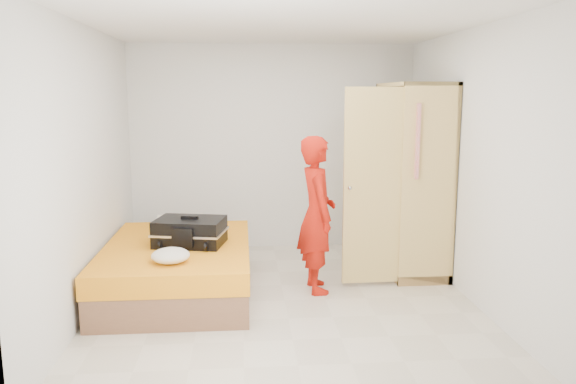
{
  "coord_description": "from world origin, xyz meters",
  "views": [
    {
      "loc": [
        -0.39,
        -5.17,
        1.98
      ],
      "look_at": [
        0.07,
        0.4,
        1.0
      ],
      "focal_mm": 35.0,
      "sensor_mm": 36.0,
      "label": 1
    }
  ],
  "objects": [
    {
      "name": "pillow",
      "position": [
        -1.1,
        1.18,
        0.55
      ],
      "size": [
        0.56,
        0.34,
        0.1
      ],
      "primitive_type": "cube",
      "rotation": [
        0.0,
        0.0,
        0.13
      ],
      "color": "beige",
      "rests_on": "bed"
    },
    {
      "name": "bed",
      "position": [
        -1.05,
        0.33,
        0.25
      ],
      "size": [
        1.42,
        2.02,
        0.5
      ],
      "color": "brown",
      "rests_on": "ground"
    },
    {
      "name": "round_cushion",
      "position": [
        -1.04,
        -0.3,
        0.56
      ],
      "size": [
        0.34,
        0.34,
        0.13
      ],
      "primitive_type": "ellipsoid",
      "color": "beige",
      "rests_on": "bed"
    },
    {
      "name": "person",
      "position": [
        0.35,
        0.29,
        0.79
      ],
      "size": [
        0.43,
        0.61,
        1.58
      ],
      "primitive_type": "imported",
      "rotation": [
        0.0,
        0.0,
        1.67
      ],
      "color": "red",
      "rests_on": "ground"
    },
    {
      "name": "room",
      "position": [
        0.0,
        0.0,
        1.3
      ],
      "size": [
        4.0,
        4.02,
        2.6
      ],
      "color": "beige",
      "rests_on": "ground"
    },
    {
      "name": "suitcase",
      "position": [
        -0.92,
        0.3,
        0.63
      ],
      "size": [
        0.76,
        0.62,
        0.29
      ],
      "rotation": [
        0.0,
        0.0,
        -0.21
      ],
      "color": "black",
      "rests_on": "bed"
    },
    {
      "name": "wardrobe",
      "position": [
        1.45,
        0.86,
        1.0
      ],
      "size": [
        1.17,
        1.2,
        2.1
      ],
      "color": "#DCB26B",
      "rests_on": "ground"
    }
  ]
}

